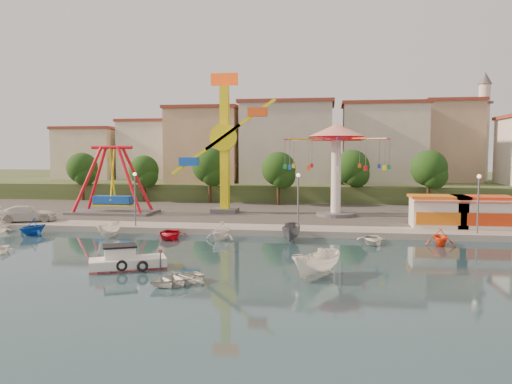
% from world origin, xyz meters
% --- Properties ---
extents(ground, '(200.00, 200.00, 0.00)m').
position_xyz_m(ground, '(0.00, 0.00, 0.00)').
color(ground, '#142C37').
rests_on(ground, ground).
extents(quay_deck, '(200.00, 100.00, 0.60)m').
position_xyz_m(quay_deck, '(0.00, 62.00, 0.30)').
color(quay_deck, '#9E998E').
rests_on(quay_deck, ground).
extents(asphalt_pad, '(90.00, 28.00, 0.01)m').
position_xyz_m(asphalt_pad, '(0.00, 30.00, 0.60)').
color(asphalt_pad, '#4C4944').
rests_on(asphalt_pad, quay_deck).
extents(hill_terrace, '(200.00, 60.00, 3.00)m').
position_xyz_m(hill_terrace, '(0.00, 67.00, 1.50)').
color(hill_terrace, '#384C26').
rests_on(hill_terrace, ground).
extents(pirate_ship_ride, '(10.00, 5.00, 8.00)m').
position_xyz_m(pirate_ship_ride, '(-14.43, 22.09, 4.39)').
color(pirate_ship_ride, '#59595E').
rests_on(pirate_ship_ride, quay_deck).
extents(kamikaze_tower, '(8.39, 3.10, 16.50)m').
position_xyz_m(kamikaze_tower, '(-1.05, 24.56, 8.39)').
color(kamikaze_tower, '#59595E').
rests_on(kamikaze_tower, quay_deck).
extents(wave_swinger, '(11.60, 11.60, 10.40)m').
position_xyz_m(wave_swinger, '(11.62, 23.53, 8.20)').
color(wave_swinger, '#59595E').
rests_on(wave_swinger, quay_deck).
extents(booth_left, '(5.40, 3.78, 3.08)m').
position_xyz_m(booth_left, '(21.31, 16.49, 2.16)').
color(booth_left, white).
rests_on(booth_left, quay_deck).
extents(booth_mid, '(5.40, 3.78, 3.08)m').
position_xyz_m(booth_mid, '(25.34, 16.49, 2.16)').
color(booth_mid, white).
rests_on(booth_mid, quay_deck).
extents(lamp_post_1, '(0.14, 0.14, 5.00)m').
position_xyz_m(lamp_post_1, '(-8.00, 13.00, 3.10)').
color(lamp_post_1, '#59595E').
rests_on(lamp_post_1, quay_deck).
extents(lamp_post_2, '(0.14, 0.14, 5.00)m').
position_xyz_m(lamp_post_2, '(8.00, 13.00, 3.10)').
color(lamp_post_2, '#59595E').
rests_on(lamp_post_2, quay_deck).
extents(lamp_post_3, '(0.14, 0.14, 5.00)m').
position_xyz_m(lamp_post_3, '(24.00, 13.00, 3.10)').
color(lamp_post_3, '#59595E').
rests_on(lamp_post_3, quay_deck).
extents(tree_0, '(4.60, 4.60, 7.19)m').
position_xyz_m(tree_0, '(-26.00, 36.98, 5.47)').
color(tree_0, '#382314').
rests_on(tree_0, quay_deck).
extents(tree_1, '(4.35, 4.35, 6.80)m').
position_xyz_m(tree_1, '(-16.00, 36.24, 5.20)').
color(tree_1, '#382314').
rests_on(tree_1, quay_deck).
extents(tree_2, '(5.02, 5.02, 7.85)m').
position_xyz_m(tree_2, '(-6.00, 35.81, 5.92)').
color(tree_2, '#382314').
rests_on(tree_2, quay_deck).
extents(tree_3, '(4.68, 4.68, 7.32)m').
position_xyz_m(tree_3, '(4.00, 34.36, 5.55)').
color(tree_3, '#382314').
rests_on(tree_3, quay_deck).
extents(tree_4, '(4.86, 4.86, 7.60)m').
position_xyz_m(tree_4, '(14.00, 37.35, 5.75)').
color(tree_4, '#382314').
rests_on(tree_4, quay_deck).
extents(tree_5, '(4.83, 4.83, 7.54)m').
position_xyz_m(tree_5, '(24.00, 35.54, 5.71)').
color(tree_5, '#382314').
rests_on(tree_5, quay_deck).
extents(building_0, '(9.26, 9.53, 11.87)m').
position_xyz_m(building_0, '(-33.37, 46.06, 8.93)').
color(building_0, beige).
rests_on(building_0, hill_terrace).
extents(building_1, '(12.33, 9.01, 8.63)m').
position_xyz_m(building_1, '(-21.33, 51.38, 7.32)').
color(building_1, silver).
rests_on(building_1, hill_terrace).
extents(building_2, '(11.95, 9.28, 11.23)m').
position_xyz_m(building_2, '(-8.19, 51.96, 8.62)').
color(building_2, tan).
rests_on(building_2, hill_terrace).
extents(building_3, '(12.59, 10.50, 9.20)m').
position_xyz_m(building_3, '(5.60, 48.80, 7.60)').
color(building_3, beige).
rests_on(building_3, hill_terrace).
extents(building_4, '(10.75, 9.23, 9.24)m').
position_xyz_m(building_4, '(19.07, 52.20, 7.62)').
color(building_4, beige).
rests_on(building_4, hill_terrace).
extents(building_5, '(12.77, 10.96, 11.21)m').
position_xyz_m(building_5, '(32.37, 50.33, 8.61)').
color(building_5, tan).
rests_on(building_5, hill_terrace).
extents(minaret, '(2.80, 2.80, 18.00)m').
position_xyz_m(minaret, '(36.00, 54.00, 12.55)').
color(minaret, silver).
rests_on(minaret, hill_terrace).
extents(cabin_motorboat, '(5.29, 3.89, 1.75)m').
position_xyz_m(cabin_motorboat, '(-2.60, -2.11, 0.47)').
color(cabin_motorboat, white).
rests_on(cabin_motorboat, ground).
extents(rowboat_b, '(4.22, 4.26, 0.72)m').
position_xyz_m(rowboat_b, '(1.91, -5.43, 0.36)').
color(rowboat_b, silver).
rests_on(rowboat_b, ground).
extents(skiff, '(3.83, 4.69, 1.73)m').
position_xyz_m(skiff, '(10.16, -2.69, 0.87)').
color(skiff, white).
rests_on(skiff, ground).
extents(van, '(6.17, 4.51, 1.66)m').
position_xyz_m(van, '(-20.37, 14.20, 1.43)').
color(van, white).
rests_on(van, quay_deck).
extents(moored_boat_1, '(3.39, 3.68, 1.62)m').
position_xyz_m(moored_boat_1, '(-16.98, 9.80, 0.81)').
color(moored_boat_1, blue).
rests_on(moored_boat_1, ground).
extents(moored_boat_2, '(1.65, 3.68, 1.38)m').
position_xyz_m(moored_boat_2, '(-9.28, 9.80, 0.69)').
color(moored_boat_2, silver).
rests_on(moored_boat_2, ground).
extents(moored_boat_3, '(3.54, 4.43, 0.82)m').
position_xyz_m(moored_boat_3, '(-3.49, 9.80, 0.41)').
color(moored_boat_3, red).
rests_on(moored_boat_3, ground).
extents(moored_boat_4, '(3.36, 3.68, 1.65)m').
position_xyz_m(moored_boat_4, '(1.32, 9.80, 0.82)').
color(moored_boat_4, white).
rests_on(moored_boat_4, ground).
extents(moored_boat_5, '(1.66, 4.22, 1.62)m').
position_xyz_m(moored_boat_5, '(7.63, 9.80, 0.81)').
color(moored_boat_5, '#5C5D62').
rests_on(moored_boat_5, ground).
extents(moored_boat_6, '(2.63, 3.64, 0.74)m').
position_xyz_m(moored_boat_6, '(14.57, 9.80, 0.37)').
color(moored_boat_6, silver).
rests_on(moored_boat_6, ground).
extents(moored_boat_7, '(2.63, 2.99, 1.49)m').
position_xyz_m(moored_boat_7, '(20.16, 9.80, 0.75)').
color(moored_boat_7, '#FD4816').
rests_on(moored_boat_7, ground).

